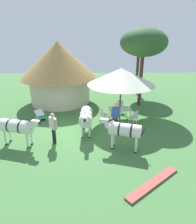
{
  "coord_description": "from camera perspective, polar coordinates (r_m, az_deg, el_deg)",
  "views": [
    {
      "loc": [
        0.55,
        -10.38,
        5.44
      ],
      "look_at": [
        0.79,
        0.68,
        1.0
      ],
      "focal_mm": 32.3,
      "sensor_mm": 36.0,
      "label": 1
    }
  ],
  "objects": [
    {
      "name": "patio_dining_table",
      "position": [
        13.32,
        6.2,
        0.71
      ],
      "size": [
        1.51,
        1.25,
        0.74
      ],
      "rotation": [
        0.0,
        0.0,
        0.22
      ],
      "color": "silver",
      "rests_on": "ground_plane"
    },
    {
      "name": "standing_watcher",
      "position": [
        10.46,
        -12.59,
        -3.72
      ],
      "size": [
        0.45,
        0.49,
        1.69
      ],
      "rotation": [
        0.0,
        0.0,
        -0.88
      ],
      "color": "black",
      "rests_on": "ground_plane"
    },
    {
      "name": "patio_chair_east_end",
      "position": [
        14.49,
        6.26,
        1.9
      ],
      "size": [
        0.49,
        0.48,
        0.9
      ],
      "rotation": [
        0.0,
        0.0,
        -3.28
      ],
      "color": "silver",
      "rests_on": "ground_plane"
    },
    {
      "name": "brick_patio_kerb",
      "position": [
        8.44,
        15.28,
        -18.86
      ],
      "size": [
        2.43,
        2.01,
        0.08
      ],
      "primitive_type": "cube",
      "rotation": [
        0.0,
        0.0,
        0.66
      ],
      "color": "#A24A42",
      "rests_on": "ground_plane"
    },
    {
      "name": "ground_plane",
      "position": [
        11.73,
        -3.81,
        -5.81
      ],
      "size": [
        36.0,
        36.0,
        0.0
      ],
      "primitive_type": "plane",
      "color": "#41723C"
    },
    {
      "name": "zebra_by_umbrella",
      "position": [
        11.19,
        -3.41,
        -1.42
      ],
      "size": [
        0.73,
        2.18,
        1.56
      ],
      "rotation": [
        0.0,
        0.0,
        3.12
      ],
      "color": "silver",
      "rests_on": "ground_plane"
    },
    {
      "name": "patio_chair_west_end",
      "position": [
        12.67,
        10.19,
        -1.34
      ],
      "size": [
        0.61,
        0.61,
        0.9
      ],
      "rotation": [
        0.0,
        0.0,
        0.71
      ],
      "color": "silver",
      "rests_on": "ground_plane"
    },
    {
      "name": "thatched_hut",
      "position": [
        16.48,
        -11.01,
        11.74
      ],
      "size": [
        6.01,
        6.01,
        4.78
      ],
      "rotation": [
        0.0,
        0.0,
        3.65
      ],
      "color": "beige",
      "rests_on": "ground_plane"
    },
    {
      "name": "guest_beside_umbrella",
      "position": [
        11.64,
        4.98,
        -0.67
      ],
      "size": [
        0.59,
        0.25,
        1.65
      ],
      "rotation": [
        0.0,
        0.0,
        3.25
      ],
      "color": "black",
      "rests_on": "ground_plane"
    },
    {
      "name": "acacia_tree_left_background",
      "position": [
        18.84,
        11.59,
        18.09
      ],
      "size": [
        3.1,
        3.1,
        5.3
      ],
      "color": "#47342F",
      "rests_on": "ground_plane"
    },
    {
      "name": "acacia_tree_far_lawn",
      "position": [
        15.47,
        12.79,
        18.59
      ],
      "size": [
        3.37,
        3.37,
        5.73
      ],
      "color": "#542D2B",
      "rests_on": "ground_plane"
    },
    {
      "name": "striped_lounge_chair",
      "position": [
        13.8,
        -15.96,
        -1.11
      ],
      "size": [
        0.91,
        0.97,
        0.58
      ],
      "rotation": [
        0.0,
        0.0,
        3.77
      ],
      "color": "#28A36C",
      "rests_on": "ground_plane"
    },
    {
      "name": "zebra_nearest_camera",
      "position": [
        10.85,
        -21.88,
        -3.87
      ],
      "size": [
        2.29,
        1.06,
        1.56
      ],
      "rotation": [
        0.0,
        0.0,
        4.45
      ],
      "color": "silver",
      "rests_on": "ground_plane"
    },
    {
      "name": "zebra_toward_hut",
      "position": [
        9.79,
        7.37,
        -5.1
      ],
      "size": [
        2.12,
        1.08,
        1.57
      ],
      "rotation": [
        0.0,
        0.0,
        1.25
      ],
      "color": "silver",
      "rests_on": "ground_plane"
    },
    {
      "name": "shade_umbrella",
      "position": [
        12.7,
        6.61,
        9.95
      ],
      "size": [
        4.23,
        4.23,
        3.35
      ],
      "color": "brown",
      "rests_on": "ground_plane"
    },
    {
      "name": "patio_chair_near_hut",
      "position": [
        12.87,
        1.49,
        -0.61
      ],
      "size": [
        0.55,
        0.56,
        0.9
      ],
      "rotation": [
        0.0,
        0.0,
        -1.19
      ],
      "color": "silver",
      "rests_on": "ground_plane"
    }
  ]
}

